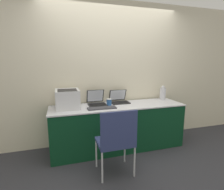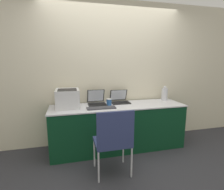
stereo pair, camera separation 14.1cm
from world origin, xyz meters
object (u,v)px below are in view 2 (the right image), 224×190
(metal_pitcher, at_px, (164,94))
(coffee_cup, at_px, (109,102))
(external_keyboard, at_px, (101,108))
(printer, at_px, (68,98))
(chair, at_px, (114,138))
(laptop_right, at_px, (120,100))
(laptop_left, at_px, (97,101))

(metal_pitcher, bearing_deg, coffee_cup, -172.48)
(metal_pitcher, bearing_deg, external_keyboard, -166.13)
(printer, distance_m, coffee_cup, 0.70)
(coffee_cup, height_order, chair, chair)
(laptop_right, height_order, external_keyboard, laptop_right)
(external_keyboard, bearing_deg, laptop_left, 94.73)
(external_keyboard, relative_size, metal_pitcher, 1.65)
(printer, relative_size, laptop_left, 1.19)
(laptop_left, bearing_deg, external_keyboard, -85.27)
(laptop_right, distance_m, metal_pitcher, 0.91)
(external_keyboard, xyz_separation_m, chair, (0.05, -0.60, -0.25))
(printer, distance_m, chair, 1.07)
(laptop_left, height_order, metal_pitcher, metal_pitcher)
(coffee_cup, bearing_deg, external_keyboard, -133.86)
(external_keyboard, bearing_deg, chair, -85.57)
(metal_pitcher, bearing_deg, laptop_left, -178.92)
(laptop_left, height_order, chair, laptop_left)
(external_keyboard, height_order, chair, chair)
(laptop_left, relative_size, coffee_cup, 3.01)
(printer, bearing_deg, external_keyboard, -21.79)
(external_keyboard, distance_m, chair, 0.65)
(laptop_right, height_order, coffee_cup, laptop_right)
(laptop_left, bearing_deg, metal_pitcher, 1.08)
(printer, distance_m, metal_pitcher, 1.84)
(printer, height_order, laptop_right, printer)
(printer, xyz_separation_m, external_keyboard, (0.52, -0.21, -0.15))
(chair, bearing_deg, printer, 124.98)
(metal_pitcher, bearing_deg, laptop_right, 179.54)
(printer, height_order, coffee_cup, printer)
(laptop_left, distance_m, laptop_right, 0.43)
(coffee_cup, bearing_deg, metal_pitcher, 7.52)
(laptop_left, distance_m, metal_pitcher, 1.34)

